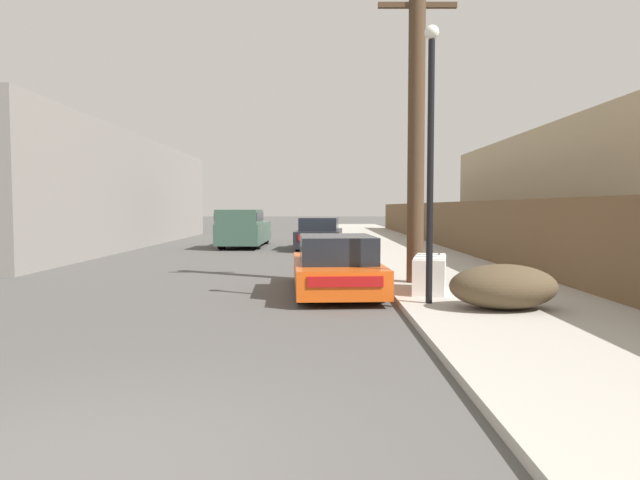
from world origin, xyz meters
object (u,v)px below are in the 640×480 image
(pickup_truck, at_px, (246,228))
(car_parked_mid, at_px, (322,234))
(discarded_fridge, at_px, (433,274))
(utility_pole, at_px, (419,127))
(street_lamp, at_px, (433,145))
(brush_pile, at_px, (506,287))
(parked_sports_car_red, at_px, (338,266))

(pickup_truck, bearing_deg, car_parked_mid, 159.91)
(discarded_fridge, xyz_separation_m, utility_pole, (-0.06, 1.51, 3.23))
(utility_pole, bearing_deg, pickup_truck, 113.47)
(street_lamp, relative_size, brush_pile, 2.70)
(parked_sports_car_red, relative_size, pickup_truck, 0.80)
(parked_sports_car_red, bearing_deg, pickup_truck, 102.24)
(utility_pole, height_order, street_lamp, utility_pole)
(discarded_fridge, bearing_deg, street_lamp, -88.18)
(pickup_truck, bearing_deg, parked_sports_car_red, 106.07)
(utility_pole, relative_size, brush_pile, 3.82)
(street_lamp, bearing_deg, parked_sports_car_red, 128.44)
(parked_sports_car_red, height_order, pickup_truck, pickup_truck)
(discarded_fridge, relative_size, parked_sports_car_red, 0.36)
(discarded_fridge, height_order, parked_sports_car_red, parked_sports_car_red)
(parked_sports_car_red, relative_size, utility_pole, 0.66)
(parked_sports_car_red, distance_m, pickup_truck, 14.74)
(utility_pole, xyz_separation_m, brush_pile, (0.94, -3.51, -3.21))
(parked_sports_car_red, bearing_deg, discarded_fridge, -22.49)
(street_lamp, bearing_deg, discarded_fridge, 78.46)
(parked_sports_car_red, bearing_deg, utility_pole, 20.55)
(utility_pole, bearing_deg, parked_sports_car_red, -156.25)
(car_parked_mid, relative_size, street_lamp, 0.92)
(discarded_fridge, distance_m, pickup_truck, 16.00)
(discarded_fridge, relative_size, pickup_truck, 0.28)
(car_parked_mid, bearing_deg, pickup_truck, 163.26)
(car_parked_mid, distance_m, pickup_truck, 3.82)
(discarded_fridge, xyz_separation_m, pickup_truck, (-5.87, 14.88, 0.39))
(discarded_fridge, xyz_separation_m, car_parked_mid, (-2.31, 13.54, 0.17))
(car_parked_mid, relative_size, pickup_truck, 0.79)
(car_parked_mid, bearing_deg, parked_sports_car_red, -84.41)
(car_parked_mid, height_order, brush_pile, car_parked_mid)
(pickup_truck, bearing_deg, brush_pile, 112.41)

